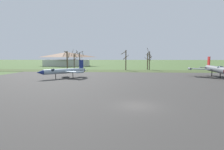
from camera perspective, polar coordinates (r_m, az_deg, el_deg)
ground_plane at (r=20.33m, az=7.93°, el=-9.79°), size 600.00×600.00×0.00m
asphalt_apron at (r=36.12m, az=6.26°, el=-2.86°), size 76.18×53.83×0.05m
grass_verge_strip at (r=68.83m, az=5.27°, el=1.26°), size 136.18×12.00×0.06m
jet_fighter_front_right at (r=47.43m, az=-15.05°, el=1.22°), size 10.62×10.63×4.55m
jet_fighter_rear_center at (r=53.50m, az=30.09°, el=1.64°), size 12.47×16.21×5.48m
bare_tree_far_left at (r=81.16m, az=-14.01°, el=4.89°), size 2.78×2.59×7.92m
bare_tree_left_of_center at (r=76.40m, az=-11.81°, el=4.65°), size 2.44×2.78×8.47m
bare_tree_center at (r=77.50m, az=-10.11°, el=4.85°), size 2.99×2.99×8.13m
bare_tree_right_of_center at (r=73.40m, az=4.35°, el=4.95°), size 3.25×2.22×8.11m
bare_tree_far_right at (r=77.88m, az=11.21°, el=4.40°), size 2.59×2.55×6.98m
bare_tree_backdrop_extra at (r=77.13m, az=11.73°, el=4.92°), size 2.49×2.50×9.14m
visitor_building at (r=109.86m, az=-13.98°, el=4.94°), size 25.64×14.25×8.18m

